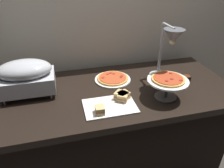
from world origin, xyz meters
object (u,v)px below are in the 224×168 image
chafing_dish (26,76)px  sandwich_platter (114,102)px  pizza_plate_front (113,79)px  pizza_plate_center (168,82)px  heat_lamp (171,41)px  sauce_cup_near (187,78)px

chafing_dish → sandwich_platter: bearing=-26.6°
chafing_dish → sandwich_platter: chafing_dish is taller
pizza_plate_front → pizza_plate_center: size_ratio=1.03×
pizza_plate_front → sandwich_platter: size_ratio=0.84×
chafing_dish → pizza_plate_center: (0.96, -0.29, -0.02)m
chafing_dish → pizza_plate_front: chafing_dish is taller
heat_lamp → sauce_cup_near: 0.38m
pizza_plate_center → sandwich_platter: size_ratio=0.82×
heat_lamp → sauce_cup_near: size_ratio=6.43×
pizza_plate_center → heat_lamp: bearing=64.9°
sandwich_platter → pizza_plate_center: bearing=-0.4°
sandwich_platter → sauce_cup_near: (0.67, 0.19, -0.00)m
sauce_cup_near → pizza_plate_center: bearing=-146.0°
heat_lamp → sandwich_platter: 0.61m
pizza_plate_front → sauce_cup_near: 0.61m
pizza_plate_center → sauce_cup_near: bearing=34.0°
pizza_plate_center → pizza_plate_front: bearing=131.9°
pizza_plate_front → sauce_cup_near: bearing=-13.9°
heat_lamp → pizza_plate_front: bearing=159.3°
chafing_dish → heat_lamp: 1.07m
pizza_plate_front → pizza_plate_center: pizza_plate_center is taller
heat_lamp → pizza_plate_front: (-0.40, 0.15, -0.34)m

